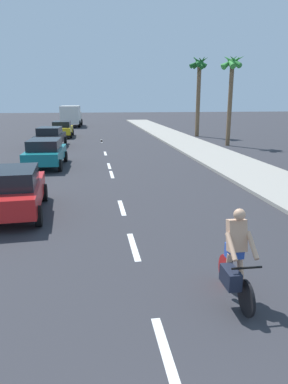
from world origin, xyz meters
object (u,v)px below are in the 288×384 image
object	(u,v)px
cyclist	(235,260)
delivery_truck	(71,115)
parked_car_red	(14,190)
parked_car_yellow	(62,129)
palm_tree_far	(232,74)
parked_car_teal	(45,152)
parked_car_black	(50,136)
palm_tree_distant	(199,75)

from	to	relation	value
cyclist	delivery_truck	bearing A→B (deg)	-82.71
parked_car_red	parked_car_yellow	distance (m)	24.72
cyclist	parked_car_yellow	xyz separation A→B (m)	(-5.31, 30.77, 0.01)
cyclist	palm_tree_far	size ratio (longest dim) A/B	0.25
cyclist	parked_car_teal	distance (m)	15.48
parked_car_teal	parked_car_black	size ratio (longest dim) A/B	0.96
palm_tree_distant	parked_car_black	bearing A→B (deg)	-156.27
parked_car_teal	palm_tree_distant	bearing A→B (deg)	50.13
parked_car_red	palm_tree_far	bearing A→B (deg)	46.13
parked_car_yellow	delivery_truck	world-z (taller)	delivery_truck
parked_car_yellow	palm_tree_far	distance (m)	17.13
parked_car_red	delivery_truck	xyz separation A→B (m)	(0.11, 38.49, 0.67)
parked_car_red	palm_tree_distant	distance (m)	27.45
cyclist	parked_car_black	xyz separation A→B (m)	(-5.72, 23.32, 0.01)
parked_car_black	palm_tree_distant	distance (m)	16.09
parked_car_teal	parked_car_yellow	distance (m)	16.16
parked_car_black	palm_tree_far	bearing A→B (deg)	-1.87
parked_car_black	palm_tree_far	size ratio (longest dim) A/B	0.64
parked_car_red	parked_car_yellow	xyz separation A→B (m)	(-0.17, 24.72, 0.00)
parked_car_black	parked_car_yellow	size ratio (longest dim) A/B	1.04
parked_car_black	delivery_truck	xyz separation A→B (m)	(0.68, 21.22, 0.66)
parked_car_red	parked_car_teal	size ratio (longest dim) A/B	0.93
parked_car_teal	palm_tree_far	distance (m)	16.28
cyclist	parked_car_yellow	world-z (taller)	cyclist
parked_car_teal	parked_car_yellow	xyz separation A→B (m)	(-0.21, 16.16, -0.00)
cyclist	parked_car_yellow	distance (m)	31.23
delivery_truck	palm_tree_distant	distance (m)	20.59
parked_car_teal	delivery_truck	bearing A→B (deg)	91.97
delivery_truck	palm_tree_far	bearing A→B (deg)	-56.22
cyclist	delivery_truck	world-z (taller)	delivery_truck
parked_car_yellow	delivery_truck	distance (m)	13.78
cyclist	palm_tree_far	world-z (taller)	palm_tree_far
delivery_truck	parked_car_yellow	bearing A→B (deg)	-88.55
palm_tree_far	parked_car_teal	bearing A→B (deg)	-151.66
parked_car_teal	parked_car_yellow	bearing A→B (deg)	92.85
parked_car_red	parked_car_black	size ratio (longest dim) A/B	0.90
palm_tree_distant	parked_car_yellow	bearing A→B (deg)	174.44
parked_car_red	delivery_truck	distance (m)	38.50
parked_car_red	cyclist	bearing A→B (deg)	-52.75
cyclist	palm_tree_distant	size ratio (longest dim) A/B	0.23
cyclist	parked_car_red	xyz separation A→B (m)	(-5.14, 6.05, 0.01)
parked_car_yellow	palm_tree_distant	bearing A→B (deg)	-4.55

